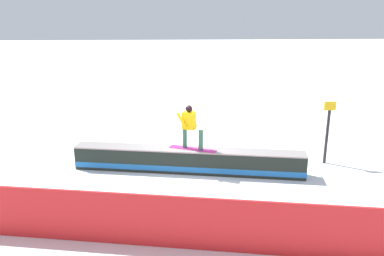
% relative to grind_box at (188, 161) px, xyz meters
% --- Properties ---
extents(ground_plane, '(120.00, 120.00, 0.00)m').
position_rel_grind_box_xyz_m(ground_plane, '(0.00, 0.00, -0.36)').
color(ground_plane, white).
extents(grind_box, '(7.45, 1.95, 0.79)m').
position_rel_grind_box_xyz_m(grind_box, '(0.00, 0.00, 0.00)').
color(grind_box, black).
rests_on(grind_box, ground_plane).
extents(snowboarder, '(1.52, 0.88, 1.44)m').
position_rel_grind_box_xyz_m(snowboarder, '(-0.07, -0.01, 1.21)').
color(snowboarder, '#B42883').
rests_on(snowboarder, grind_box).
extents(safety_fence, '(10.85, 2.02, 1.26)m').
position_rel_grind_box_xyz_m(safety_fence, '(0.00, 4.30, 0.27)').
color(safety_fence, red).
rests_on(safety_fence, ground_plane).
extents(trail_marker, '(0.40, 0.10, 2.17)m').
position_rel_grind_box_xyz_m(trail_marker, '(-4.74, -0.50, 0.80)').
color(trail_marker, '#262628').
rests_on(trail_marker, ground_plane).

